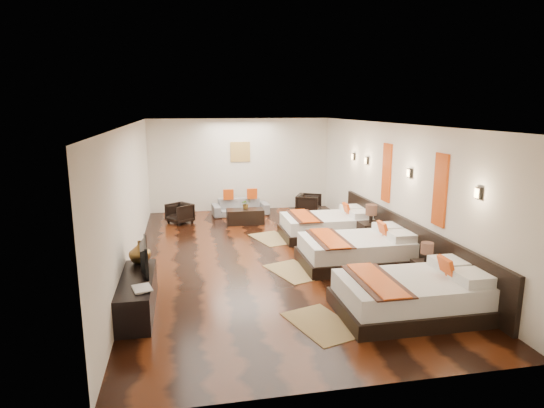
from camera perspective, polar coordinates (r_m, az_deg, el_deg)
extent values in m
cube|color=black|center=(9.86, -0.38, -6.62)|extent=(5.50, 9.50, 0.01)
cube|color=white|center=(9.35, -0.40, 9.87)|extent=(5.50, 9.50, 0.01)
cube|color=silver|center=(14.14, -3.95, 4.88)|extent=(5.50, 0.01, 2.80)
cube|color=silver|center=(9.40, -17.10, 0.75)|extent=(0.01, 9.50, 2.80)
cube|color=silver|center=(10.36, 14.75, 1.89)|extent=(0.01, 9.50, 2.80)
cube|color=black|center=(9.85, 16.24, -4.38)|extent=(0.08, 6.60, 0.90)
cube|color=black|center=(7.60, 16.92, -12.02)|extent=(2.30, 1.43, 0.24)
cube|color=white|center=(7.49, 17.06, -10.02)|extent=(2.19, 1.32, 0.33)
cube|color=#D4480F|center=(7.66, 20.85, -7.44)|extent=(0.17, 0.35, 0.35)
cube|color=#38190F|center=(7.18, 12.83, -9.27)|extent=(0.60, 1.45, 0.02)
cube|color=#D4480F|center=(7.17, 12.83, -9.15)|extent=(0.42, 1.45, 0.02)
cube|color=black|center=(9.55, 10.48, -6.70)|extent=(2.29, 1.41, 0.24)
cube|color=white|center=(9.46, 10.55, -5.07)|extent=(2.18, 1.31, 0.33)
cube|color=#D4480F|center=(9.59, 13.65, -3.15)|extent=(0.17, 0.35, 0.35)
cube|color=#38190F|center=(9.21, 7.11, -4.30)|extent=(0.60, 1.44, 0.02)
cube|color=#D4480F|center=(9.21, 7.11, -4.20)|extent=(0.41, 1.44, 0.02)
cube|color=black|center=(11.39, 6.74, -3.53)|extent=(2.18, 1.35, 0.23)
cube|color=white|center=(11.32, 6.77, -2.21)|extent=(2.08, 1.25, 0.31)
cube|color=#D4480F|center=(11.42, 9.30, -0.71)|extent=(0.16, 0.33, 0.34)
cube|color=#38190F|center=(11.12, 3.99, -1.53)|extent=(0.57, 1.37, 0.02)
cube|color=#D4480F|center=(11.12, 3.99, -1.45)|extent=(0.40, 1.37, 0.02)
cube|color=black|center=(8.72, 18.48, -8.22)|extent=(0.41, 0.41, 0.45)
cylinder|color=black|center=(8.62, 18.62, -6.23)|extent=(0.07, 0.07, 0.18)
cylinder|color=#3F2619|center=(8.57, 18.70, -5.19)|extent=(0.22, 0.22, 0.20)
cube|color=black|center=(10.82, 12.08, -3.68)|extent=(0.49, 0.49, 0.54)
cylinder|color=black|center=(10.73, 12.17, -1.73)|extent=(0.09, 0.09, 0.22)
cylinder|color=#3F2619|center=(10.69, 12.22, -0.71)|extent=(0.26, 0.26, 0.24)
cube|color=#957B4B|center=(7.04, 6.18, -14.60)|extent=(1.07, 1.37, 0.01)
cube|color=#957B4B|center=(9.04, 2.75, -8.34)|extent=(1.10, 1.38, 0.01)
cube|color=#957B4B|center=(11.19, 0.03, -4.31)|extent=(1.07, 1.37, 0.01)
cube|color=black|center=(7.59, -16.35, -10.75)|extent=(0.50, 1.80, 0.55)
imported|color=black|center=(7.65, -16.03, -6.33)|extent=(0.20, 0.89, 0.51)
imported|color=black|center=(7.00, -16.87, -10.19)|extent=(0.34, 0.40, 0.03)
imported|color=brown|center=(8.12, -16.09, -5.72)|extent=(0.37, 0.37, 0.38)
imported|color=slate|center=(13.60, -3.94, -0.37)|extent=(1.68, 0.75, 0.48)
imported|color=black|center=(12.86, -11.38, -1.14)|extent=(0.84, 0.83, 0.55)
imported|color=black|center=(13.60, 4.59, -0.08)|extent=(0.90, 0.89, 0.62)
cube|color=black|center=(12.59, -3.34, -1.55)|extent=(1.01, 0.52, 0.40)
imported|color=#316220|center=(12.59, -3.27, 0.03)|extent=(0.28, 0.25, 0.28)
cube|color=#D86014|center=(8.65, 20.14, 1.63)|extent=(0.04, 0.40, 1.30)
cube|color=#D86014|center=(10.57, 14.03, 3.78)|extent=(0.04, 0.40, 1.30)
cube|color=black|center=(7.71, 24.26, 1.25)|extent=(0.06, 0.12, 0.18)
cube|color=#FFD18C|center=(7.70, 24.08, 1.24)|extent=(0.02, 0.10, 0.14)
cube|color=black|center=(9.57, 16.73, 3.70)|extent=(0.06, 0.12, 0.18)
cube|color=#FFD18C|center=(9.55, 16.57, 3.70)|extent=(0.02, 0.10, 0.14)
cube|color=black|center=(11.54, 11.69, 5.30)|extent=(0.06, 0.12, 0.18)
cube|color=#FFD18C|center=(11.53, 11.55, 5.30)|extent=(0.02, 0.10, 0.14)
cube|color=black|center=(12.37, 10.09, 5.80)|extent=(0.06, 0.12, 0.18)
cube|color=#FFD18C|center=(12.36, 9.96, 5.80)|extent=(0.02, 0.10, 0.14)
cube|color=#AD873F|center=(14.08, -3.97, 6.49)|extent=(0.60, 0.04, 0.60)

